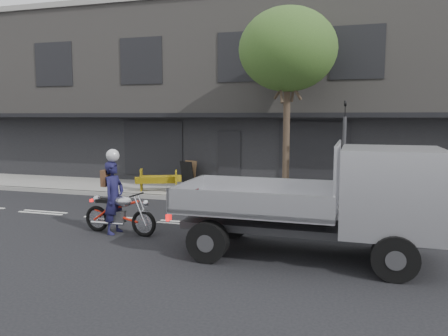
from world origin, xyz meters
TOP-DOWN VIEW (x-y plane):
  - ground at (0.00, 0.00)m, footprint 80.00×80.00m
  - sidewalk at (0.00, 4.70)m, footprint 32.00×3.20m
  - kerb at (0.00, 3.10)m, footprint 32.00×0.20m
  - building_main at (0.00, 11.30)m, footprint 26.00×10.00m
  - street_tree at (2.20, 4.20)m, footprint 3.40×3.40m
  - traffic_light_pole at (4.20, 3.35)m, footprint 0.12×0.12m
  - motorcycle at (-1.20, -1.49)m, footprint 2.12×0.61m
  - rider at (-1.35, -1.49)m, footprint 0.50×0.72m
  - flatbed_ute at (4.76, -1.96)m, footprint 5.40×2.26m
  - construction_barrier at (-2.59, 3.57)m, footprint 1.67×1.16m
  - sandwich_board at (-2.13, 5.60)m, footprint 0.73×0.61m

SIDE VIEW (x-z plane):
  - ground at x=0.00m, z-range 0.00..0.00m
  - sidewalk at x=0.00m, z-range 0.00..0.15m
  - kerb at x=0.00m, z-range 0.00..0.15m
  - motorcycle at x=-1.20m, z-range 0.02..1.10m
  - construction_barrier at x=-2.59m, z-range 0.15..1.02m
  - sandwich_board at x=-2.13m, z-range 0.15..1.14m
  - rider at x=-1.35m, z-range 0.00..1.87m
  - flatbed_ute at x=4.76m, z-range 0.18..2.67m
  - traffic_light_pole at x=4.20m, z-range -0.10..3.40m
  - building_main at x=0.00m, z-range 0.00..8.00m
  - street_tree at x=2.20m, z-range 1.90..8.65m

